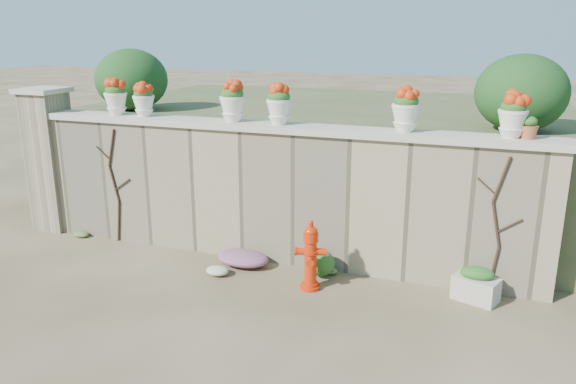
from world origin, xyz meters
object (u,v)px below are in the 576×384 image
at_px(planter_box, 476,285).
at_px(urn_pot_0, 116,97).
at_px(fire_hydrant, 311,255).
at_px(terracotta_pot, 529,129).

bearing_deg(planter_box, urn_pot_0, -163.88).
relative_size(fire_hydrant, urn_pot_0, 1.72).
bearing_deg(terracotta_pot, fire_hydrant, -161.52).
xyz_separation_m(fire_hydrant, urn_pot_0, (-3.58, 0.86, 1.89)).
bearing_deg(fire_hydrant, terracotta_pot, 2.92).
height_order(fire_hydrant, urn_pot_0, urn_pot_0).
relative_size(urn_pot_0, terracotta_pot, 2.07).
height_order(fire_hydrant, terracotta_pot, terracotta_pot).
relative_size(planter_box, urn_pot_0, 1.12).
xyz_separation_m(fire_hydrant, planter_box, (2.14, 0.41, -0.28)).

